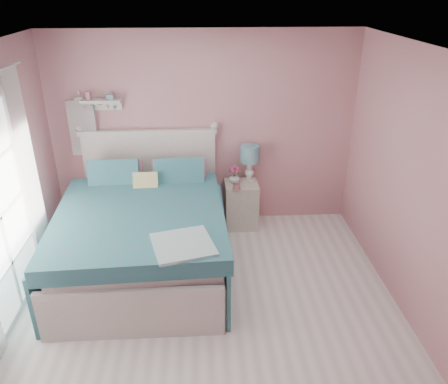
{
  "coord_description": "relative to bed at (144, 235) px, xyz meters",
  "views": [
    {
      "loc": [
        -0.04,
        -3.31,
        3.1
      ],
      "look_at": [
        0.21,
        1.2,
        0.91
      ],
      "focal_mm": 35.0,
      "sensor_mm": 36.0,
      "label": 1
    }
  ],
  "objects": [
    {
      "name": "floor",
      "position": [
        0.73,
        -1.08,
        -0.43
      ],
      "size": [
        4.5,
        4.5,
        0.0
      ],
      "primitive_type": "plane",
      "color": "silver",
      "rests_on": "ground"
    },
    {
      "name": "room_shell",
      "position": [
        0.73,
        -1.08,
        1.15
      ],
      "size": [
        4.5,
        4.5,
        4.5
      ],
      "color": "#CA808A",
      "rests_on": "floor"
    },
    {
      "name": "bed",
      "position": [
        0.0,
        0.0,
        0.0
      ],
      "size": [
        1.92,
        2.37,
        1.36
      ],
      "rotation": [
        0.0,
        0.0,
        0.05
      ],
      "color": "silver",
      "rests_on": "floor"
    },
    {
      "name": "nightstand",
      "position": [
        1.22,
        0.93,
        -0.11
      ],
      "size": [
        0.44,
        0.44,
        0.64
      ],
      "color": "silver",
      "rests_on": "floor"
    },
    {
      "name": "table_lamp",
      "position": [
        1.34,
        1.03,
        0.56
      ],
      "size": [
        0.25,
        0.25,
        0.5
      ],
      "color": "white",
      "rests_on": "nightstand"
    },
    {
      "name": "vase",
      "position": [
        1.13,
        0.97,
        0.28
      ],
      "size": [
        0.18,
        0.18,
        0.15
      ],
      "primitive_type": "imported",
      "rotation": [
        0.0,
        0.0,
        -0.31
      ],
      "color": "silver",
      "rests_on": "nightstand"
    },
    {
      "name": "teacup",
      "position": [
        1.14,
        0.75,
        0.24
      ],
      "size": [
        0.13,
        0.13,
        0.08
      ],
      "primitive_type": "imported",
      "rotation": [
        0.0,
        0.0,
        -0.43
      ],
      "color": "tan",
      "rests_on": "nightstand"
    },
    {
      "name": "roses",
      "position": [
        1.13,
        0.96,
        0.39
      ],
      "size": [
        0.14,
        0.11,
        0.12
      ],
      "color": "#CC457C",
      "rests_on": "vase"
    },
    {
      "name": "wall_shelf",
      "position": [
        -0.55,
        1.11,
        1.3
      ],
      "size": [
        0.5,
        0.15,
        0.25
      ],
      "color": "silver",
      "rests_on": "room_shell"
    },
    {
      "name": "hanging_dress",
      "position": [
        -0.82,
        1.1,
        0.97
      ],
      "size": [
        0.34,
        0.03,
        0.72
      ],
      "primitive_type": "cube",
      "color": "white",
      "rests_on": "room_shell"
    },
    {
      "name": "curtain_far",
      "position": [
        -1.19,
        0.06,
        0.75
      ],
      "size": [
        0.04,
        0.4,
        2.32
      ],
      "primitive_type": "cube",
      "color": "white",
      "rests_on": "floor"
    }
  ]
}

